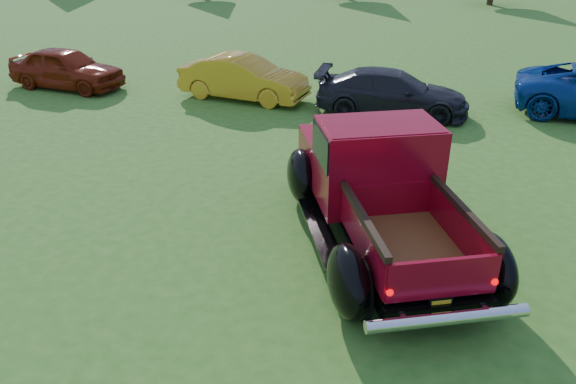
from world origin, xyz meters
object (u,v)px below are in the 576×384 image
object	(u,v)px
pickup_truck	(375,182)
show_car_red	(66,68)
show_car_grey	(392,93)
show_car_yellow	(244,78)

from	to	relation	value
pickup_truck	show_car_red	xyz separation A→B (m)	(-10.27, 6.83, -0.31)
pickup_truck	show_car_grey	size ratio (longest dim) A/B	1.38
show_car_red	show_car_grey	distance (m)	10.13
pickup_truck	show_car_yellow	bearing A→B (deg)	100.16
show_car_red	show_car_grey	xyz separation A→B (m)	(10.13, -0.26, -0.03)
pickup_truck	show_car_yellow	world-z (taller)	pickup_truck
show_car_red	show_car_yellow	size ratio (longest dim) A/B	0.97
show_car_yellow	show_car_grey	bearing A→B (deg)	-85.75
pickup_truck	show_car_red	distance (m)	12.34
show_car_red	show_car_grey	size ratio (longest dim) A/B	0.90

